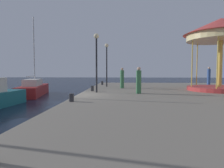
% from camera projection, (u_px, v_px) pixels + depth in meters
% --- Properties ---
extents(ground_plane, '(120.00, 120.00, 0.00)m').
position_uv_depth(ground_plane, '(78.00, 107.00, 12.39)').
color(ground_plane, black).
extents(quay_dock, '(14.51, 26.35, 0.80)m').
position_uv_depth(quay_dock, '(193.00, 102.00, 11.97)').
color(quay_dock, gray).
rests_on(quay_dock, ground).
extents(sailboat_red, '(3.01, 6.31, 7.50)m').
position_uv_depth(sailboat_red, '(33.00, 89.00, 18.41)').
color(sailboat_red, maroon).
rests_on(sailboat_red, ground).
extents(carousel, '(5.46, 5.46, 5.49)m').
position_uv_depth(carousel, '(221.00, 36.00, 14.62)').
color(carousel, '#B23333').
rests_on(carousel, quay_dock).
extents(lamp_post_mid_promenade, '(0.36, 0.36, 4.10)m').
position_uv_depth(lamp_post_mid_promenade, '(96.00, 52.00, 13.41)').
color(lamp_post_mid_promenade, black).
rests_on(lamp_post_mid_promenade, quay_dock).
extents(lamp_post_far_end, '(0.36, 0.36, 4.15)m').
position_uv_depth(lamp_post_far_end, '(107.00, 57.00, 18.65)').
color(lamp_post_far_end, black).
rests_on(lamp_post_far_end, quay_dock).
extents(bollard_north, '(0.24, 0.24, 0.40)m').
position_uv_depth(bollard_north, '(102.00, 83.00, 21.36)').
color(bollard_north, '#2D2D33').
rests_on(bollard_north, quay_dock).
extents(bollard_south, '(0.24, 0.24, 0.40)m').
position_uv_depth(bollard_south, '(92.00, 88.00, 14.59)').
color(bollard_south, '#2D2D33').
rests_on(bollard_south, quay_dock).
extents(bollard_center, '(0.24, 0.24, 0.40)m').
position_uv_depth(bollard_center, '(71.00, 97.00, 9.51)').
color(bollard_center, '#2D2D33').
rests_on(bollard_center, quay_dock).
extents(person_by_the_water, '(0.34, 0.34, 1.81)m').
position_uv_depth(person_by_the_water, '(122.00, 78.00, 17.15)').
color(person_by_the_water, '#387247').
rests_on(person_by_the_water, quay_dock).
extents(person_near_carousel, '(0.34, 0.34, 1.97)m').
position_uv_depth(person_near_carousel, '(209.00, 76.00, 21.28)').
color(person_near_carousel, '#2D4C8C').
rests_on(person_near_carousel, quay_dock).
extents(person_far_corner, '(0.34, 0.34, 1.78)m').
position_uv_depth(person_far_corner, '(139.00, 81.00, 12.97)').
color(person_far_corner, '#387247').
rests_on(person_far_corner, quay_dock).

